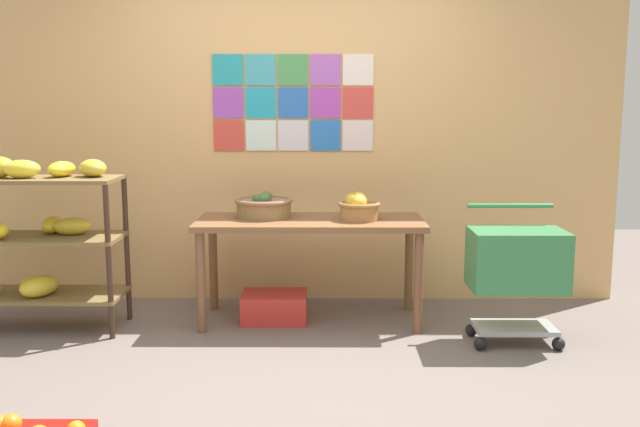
{
  "coord_description": "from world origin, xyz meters",
  "views": [
    {
      "loc": [
        0.2,
        -3.66,
        1.49
      ],
      "look_at": [
        0.17,
        0.77,
        0.79
      ],
      "focal_mm": 39.19,
      "sensor_mm": 36.0,
      "label": 1
    }
  ],
  "objects_px": {
    "produce_crate_under_table": "(275,307)",
    "banana_shelf_unit": "(37,233)",
    "display_table": "(310,232)",
    "fruit_basket_back_right": "(264,206)",
    "shopping_cart": "(517,265)",
    "fruit_basket_right": "(359,207)"
  },
  "relations": [
    {
      "from": "fruit_basket_right",
      "to": "shopping_cart",
      "type": "distance_m",
      "value": 1.09
    },
    {
      "from": "produce_crate_under_table",
      "to": "banana_shelf_unit",
      "type": "bearing_deg",
      "value": -173.28
    },
    {
      "from": "banana_shelf_unit",
      "to": "display_table",
      "type": "bearing_deg",
      "value": 6.03
    },
    {
      "from": "display_table",
      "to": "shopping_cart",
      "type": "relative_size",
      "value": 1.79
    },
    {
      "from": "display_table",
      "to": "fruit_basket_back_right",
      "type": "bearing_deg",
      "value": 164.1
    },
    {
      "from": "fruit_basket_back_right",
      "to": "produce_crate_under_table",
      "type": "relative_size",
      "value": 0.91
    },
    {
      "from": "fruit_basket_back_right",
      "to": "produce_crate_under_table",
      "type": "height_order",
      "value": "fruit_basket_back_right"
    },
    {
      "from": "banana_shelf_unit",
      "to": "produce_crate_under_table",
      "type": "xyz_separation_m",
      "value": [
        1.54,
        0.18,
        -0.55
      ]
    },
    {
      "from": "display_table",
      "to": "fruit_basket_back_right",
      "type": "distance_m",
      "value": 0.38
    },
    {
      "from": "produce_crate_under_table",
      "to": "shopping_cart",
      "type": "relative_size",
      "value": 0.52
    },
    {
      "from": "display_table",
      "to": "produce_crate_under_table",
      "type": "relative_size",
      "value": 3.46
    },
    {
      "from": "fruit_basket_back_right",
      "to": "shopping_cart",
      "type": "distance_m",
      "value": 1.72
    },
    {
      "from": "banana_shelf_unit",
      "to": "produce_crate_under_table",
      "type": "relative_size",
      "value": 2.6
    },
    {
      "from": "shopping_cart",
      "to": "display_table",
      "type": "bearing_deg",
      "value": 149.93
    },
    {
      "from": "fruit_basket_back_right",
      "to": "fruit_basket_right",
      "type": "bearing_deg",
      "value": -9.9
    },
    {
      "from": "shopping_cart",
      "to": "fruit_basket_right",
      "type": "bearing_deg",
      "value": 145.15
    },
    {
      "from": "fruit_basket_right",
      "to": "display_table",
      "type": "bearing_deg",
      "value": 176.22
    },
    {
      "from": "produce_crate_under_table",
      "to": "fruit_basket_back_right",
      "type": "bearing_deg",
      "value": 126.62
    },
    {
      "from": "fruit_basket_back_right",
      "to": "produce_crate_under_table",
      "type": "bearing_deg",
      "value": -53.38
    },
    {
      "from": "display_table",
      "to": "shopping_cart",
      "type": "bearing_deg",
      "value": -19.27
    },
    {
      "from": "display_table",
      "to": "produce_crate_under_table",
      "type": "xyz_separation_m",
      "value": [
        -0.25,
        -0.01,
        -0.52
      ]
    },
    {
      "from": "banana_shelf_unit",
      "to": "display_table",
      "type": "height_order",
      "value": "banana_shelf_unit"
    }
  ]
}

